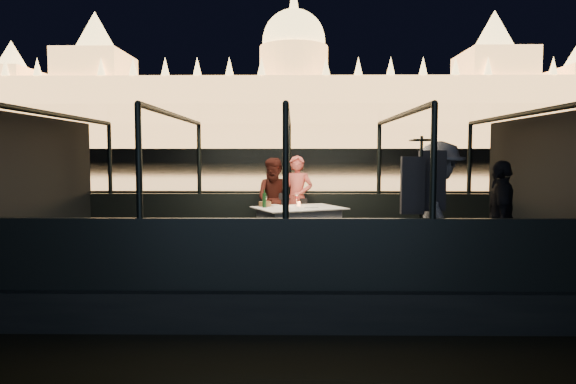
{
  "coord_description": "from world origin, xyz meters",
  "views": [
    {
      "loc": [
        0.1,
        -8.26,
        2.18
      ],
      "look_at": [
        0.0,
        0.4,
        1.55
      ],
      "focal_mm": 32.0,
      "sensor_mm": 36.0,
      "label": 1
    }
  ],
  "objects_px": {
    "coat_stand": "(420,214)",
    "passenger_dark": "(501,216)",
    "chair_port_left": "(273,220)",
    "wine_bottle": "(264,199)",
    "person_man_maroon": "(276,203)",
    "person_woman_coral": "(297,203)",
    "dining_table_central": "(299,229)",
    "passenger_stripe": "(439,215)",
    "chair_port_right": "(298,220)"
  },
  "relations": [
    {
      "from": "person_woman_coral",
      "to": "person_man_maroon",
      "type": "height_order",
      "value": "person_woman_coral"
    },
    {
      "from": "coat_stand",
      "to": "passenger_stripe",
      "type": "relative_size",
      "value": 1.03
    },
    {
      "from": "chair_port_left",
      "to": "wine_bottle",
      "type": "xyz_separation_m",
      "value": [
        -0.11,
        -0.81,
        0.47
      ]
    },
    {
      "from": "dining_table_central",
      "to": "coat_stand",
      "type": "relative_size",
      "value": 0.75
    },
    {
      "from": "person_woman_coral",
      "to": "chair_port_left",
      "type": "bearing_deg",
      "value": -147.51
    },
    {
      "from": "chair_port_left",
      "to": "passenger_stripe",
      "type": "xyz_separation_m",
      "value": [
        2.41,
        -2.6,
        0.4
      ]
    },
    {
      "from": "dining_table_central",
      "to": "chair_port_right",
      "type": "relative_size",
      "value": 1.72
    },
    {
      "from": "chair_port_left",
      "to": "wine_bottle",
      "type": "height_order",
      "value": "wine_bottle"
    },
    {
      "from": "wine_bottle",
      "to": "chair_port_left",
      "type": "bearing_deg",
      "value": 82.1
    },
    {
      "from": "coat_stand",
      "to": "wine_bottle",
      "type": "xyz_separation_m",
      "value": [
        -2.19,
        2.13,
        0.02
      ]
    },
    {
      "from": "dining_table_central",
      "to": "passenger_stripe",
      "type": "distance_m",
      "value": 2.68
    },
    {
      "from": "chair_port_right",
      "to": "coat_stand",
      "type": "relative_size",
      "value": 0.44
    },
    {
      "from": "chair_port_right",
      "to": "person_man_maroon",
      "type": "height_order",
      "value": "person_man_maroon"
    },
    {
      "from": "chair_port_right",
      "to": "wine_bottle",
      "type": "xyz_separation_m",
      "value": [
        -0.59,
        -0.7,
        0.47
      ]
    },
    {
      "from": "dining_table_central",
      "to": "wine_bottle",
      "type": "bearing_deg",
      "value": -178.75
    },
    {
      "from": "chair_port_left",
      "to": "passenger_stripe",
      "type": "height_order",
      "value": "passenger_stripe"
    },
    {
      "from": "chair_port_right",
      "to": "person_woman_coral",
      "type": "bearing_deg",
      "value": 110.48
    },
    {
      "from": "chair_port_left",
      "to": "person_woman_coral",
      "type": "relative_size",
      "value": 0.56
    },
    {
      "from": "coat_stand",
      "to": "passenger_dark",
      "type": "height_order",
      "value": "coat_stand"
    },
    {
      "from": "chair_port_left",
      "to": "person_woman_coral",
      "type": "bearing_deg",
      "value": 23.34
    },
    {
      "from": "coat_stand",
      "to": "person_woman_coral",
      "type": "bearing_deg",
      "value": 117.64
    },
    {
      "from": "person_man_maroon",
      "to": "passenger_stripe",
      "type": "relative_size",
      "value": 0.87
    },
    {
      "from": "person_woman_coral",
      "to": "wine_bottle",
      "type": "height_order",
      "value": "person_woman_coral"
    },
    {
      "from": "chair_port_left",
      "to": "passenger_dark",
      "type": "xyz_separation_m",
      "value": [
        3.24,
        -2.69,
        0.4
      ]
    },
    {
      "from": "person_woman_coral",
      "to": "passenger_dark",
      "type": "relative_size",
      "value": 1.04
    },
    {
      "from": "passenger_dark",
      "to": "chair_port_right",
      "type": "bearing_deg",
      "value": -113.11
    },
    {
      "from": "dining_table_central",
      "to": "person_man_maroon",
      "type": "relative_size",
      "value": 0.89
    },
    {
      "from": "chair_port_left",
      "to": "person_woman_coral",
      "type": "height_order",
      "value": "person_woman_coral"
    },
    {
      "from": "passenger_stripe",
      "to": "wine_bottle",
      "type": "distance_m",
      "value": 3.09
    },
    {
      "from": "chair_port_right",
      "to": "wine_bottle",
      "type": "bearing_deg",
      "value": -111.26
    },
    {
      "from": "person_man_maroon",
      "to": "passenger_dark",
      "type": "relative_size",
      "value": 1.01
    },
    {
      "from": "dining_table_central",
      "to": "passenger_dark",
      "type": "xyz_separation_m",
      "value": [
        2.75,
        -1.89,
        0.47
      ]
    },
    {
      "from": "wine_bottle",
      "to": "passenger_dark",
      "type": "bearing_deg",
      "value": -29.29
    },
    {
      "from": "chair_port_right",
      "to": "passenger_stripe",
      "type": "xyz_separation_m",
      "value": [
        1.94,
        -2.49,
        0.4
      ]
    },
    {
      "from": "wine_bottle",
      "to": "person_woman_coral",
      "type": "bearing_deg",
      "value": 58.48
    },
    {
      "from": "person_man_maroon",
      "to": "dining_table_central",
      "type": "bearing_deg",
      "value": -58.68
    },
    {
      "from": "coat_stand",
      "to": "passenger_stripe",
      "type": "distance_m",
      "value": 0.48
    },
    {
      "from": "chair_port_left",
      "to": "person_man_maroon",
      "type": "distance_m",
      "value": 0.33
    },
    {
      "from": "coat_stand",
      "to": "wine_bottle",
      "type": "distance_m",
      "value": 3.05
    },
    {
      "from": "chair_port_right",
      "to": "wine_bottle",
      "type": "relative_size",
      "value": 2.7
    },
    {
      "from": "person_man_maroon",
      "to": "chair_port_right",
      "type": "bearing_deg",
      "value": -23.86
    },
    {
      "from": "chair_port_right",
      "to": "coat_stand",
      "type": "bearing_deg",
      "value": -41.87
    },
    {
      "from": "chair_port_left",
      "to": "person_man_maroon",
      "type": "relative_size",
      "value": 0.58
    },
    {
      "from": "person_man_maroon",
      "to": "person_woman_coral",
      "type": "bearing_deg",
      "value": 5.66
    },
    {
      "from": "passenger_dark",
      "to": "passenger_stripe",
      "type": "bearing_deg",
      "value": -76.15
    },
    {
      "from": "coat_stand",
      "to": "chair_port_left",
      "type": "bearing_deg",
      "value": 125.26
    },
    {
      "from": "dining_table_central",
      "to": "coat_stand",
      "type": "xyz_separation_m",
      "value": [
        1.59,
        -2.14,
        0.51
      ]
    },
    {
      "from": "chair_port_left",
      "to": "person_woman_coral",
      "type": "distance_m",
      "value": 0.57
    },
    {
      "from": "chair_port_left",
      "to": "person_man_maroon",
      "type": "height_order",
      "value": "person_man_maroon"
    },
    {
      "from": "passenger_stripe",
      "to": "person_woman_coral",
      "type": "bearing_deg",
      "value": 45.03
    }
  ]
}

